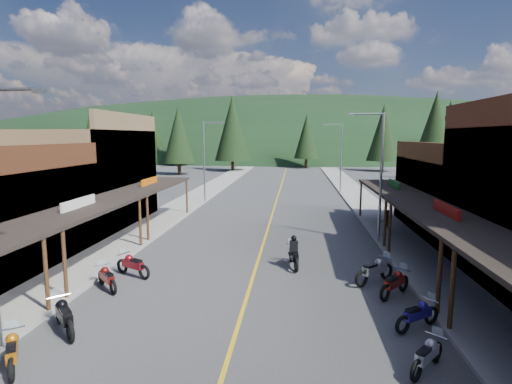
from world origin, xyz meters
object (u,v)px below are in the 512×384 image
(pine_7, at_px, (153,133))
(pine_8, at_px, (132,140))
(streetlight_2, at_px, (379,172))
(bike_west_6, at_px, (64,314))
(pedestrian_east_b, at_px, (386,222))
(pine_11, at_px, (435,131))
(pine_1, at_px, (178,133))
(pine_9, at_px, (447,137))
(shop_east_3, at_px, (470,196))
(pine_4, at_px, (383,132))
(bike_west_5, at_px, (12,349))
(streetlight_3, at_px, (340,155))
(shop_west_3, at_px, (83,178))
(pine_10, at_px, (178,135))
(bike_east_6, at_px, (418,313))
(bike_west_8, at_px, (133,264))
(bike_east_7, at_px, (395,282))
(bike_west_7, at_px, (107,277))
(bike_east_8, at_px, (375,269))
(pine_2, at_px, (232,128))
(bike_east_5, at_px, (427,354))
(pine_5, at_px, (449,129))
(pine_3, at_px, (306,136))
(rider_on_bike, at_px, (294,254))
(streetlight_1, at_px, (206,158))
(pine_0, at_px, (91,136))

(pine_7, bearing_deg, pine_8, -74.48)
(pine_8, bearing_deg, streetlight_2, -47.86)
(bike_west_6, xyz_separation_m, pedestrian_east_b, (13.64, 14.43, 0.33))
(pine_7, height_order, pine_11, pine_7)
(pine_1, xyz_separation_m, pine_9, (48.00, -25.00, -0.86))
(shop_east_3, relative_size, bike_west_6, 4.76)
(pine_4, xyz_separation_m, pine_9, (6.00, -15.00, -0.86))
(bike_west_5, bearing_deg, streetlight_3, 36.45)
(pedestrian_east_b, bearing_deg, shop_west_3, -4.30)
(pine_10, xyz_separation_m, bike_east_6, (24.17, -53.30, -6.21))
(pine_10, height_order, bike_west_8, pine_10)
(pine_4, bearing_deg, pine_11, -84.81)
(shop_east_3, height_order, bike_east_7, shop_east_3)
(bike_west_7, relative_size, bike_east_8, 0.87)
(pine_2, height_order, pedestrian_east_b, pine_2)
(streetlight_2, height_order, pine_9, pine_9)
(bike_west_5, bearing_deg, pine_10, 67.74)
(pine_9, height_order, bike_east_6, pine_9)
(pine_7, distance_m, bike_east_8, 84.13)
(pine_8, relative_size, bike_east_5, 5.29)
(pine_5, relative_size, pedestrian_east_b, 8.42)
(pine_2, height_order, bike_east_5, pine_2)
(shop_east_3, bearing_deg, pine_7, 125.27)
(pine_1, bearing_deg, bike_east_5, -68.62)
(pine_8, distance_m, bike_west_8, 42.85)
(pine_10, relative_size, bike_east_6, 5.72)
(bike_east_5, bearing_deg, shop_west_3, 178.91)
(pine_3, height_order, rider_on_bike, pine_3)
(bike_east_5, bearing_deg, bike_west_8, -169.88)
(pine_4, xyz_separation_m, bike_east_6, (-11.83, -63.30, -6.66))
(pine_8, bearing_deg, shop_east_3, -38.75)
(pine_1, relative_size, pine_5, 0.89)
(bike_west_5, height_order, bike_east_7, bike_east_7)
(pine_11, bearing_deg, shop_west_3, -141.68)
(pine_7, relative_size, pedestrian_east_b, 7.52)
(pine_7, bearing_deg, bike_west_7, -71.40)
(streetlight_1, relative_size, pine_0, 0.73)
(pine_2, xyz_separation_m, pedestrian_east_b, (17.89, -48.31, -7.01))
(bike_east_6, bearing_deg, bike_west_6, -117.96)
(pine_11, distance_m, bike_west_8, 45.71)
(pine_1, xyz_separation_m, pine_11, (44.00, -32.00, -0.05))
(streetlight_1, distance_m, bike_east_6, 28.76)
(streetlight_3, xyz_separation_m, pine_11, (13.05, 8.00, 2.73))
(pine_5, bearing_deg, pine_7, 176.53)
(bike_east_7, distance_m, rider_on_bike, 5.35)
(pine_0, bearing_deg, bike_west_8, -60.72)
(pine_1, relative_size, bike_west_6, 5.46)
(pine_2, bearing_deg, bike_west_8, -85.66)
(shop_west_3, xyz_separation_m, pedestrian_east_b, (21.67, -1.61, -2.54))
(pedestrian_east_b, bearing_deg, pine_9, -114.58)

